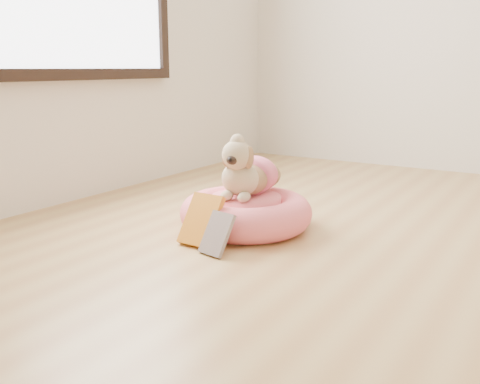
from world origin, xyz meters
The scene contains 5 objects.
floor centered at (0.00, 0.00, 0.00)m, with size 4.50×4.50×0.00m, color #B5844B.
pet_bed centered at (-0.93, 0.33, 0.07)m, with size 0.59×0.59×0.15m.
dog centered at (-0.94, 0.35, 0.30)m, with size 0.27×0.39×0.29m, color brown, non-canonical shape.
book_yellow centered at (-0.98, 0.06, 0.10)m, with size 0.15×0.03×0.22m, color gold.
book_white centered at (-0.86, -0.01, 0.08)m, with size 0.11×0.02×0.17m, color silver.
Camera 1 is at (0.27, -1.63, 0.70)m, focal length 40.00 mm.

